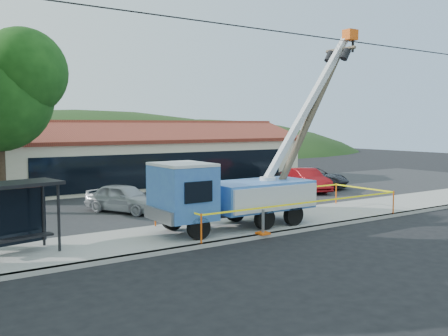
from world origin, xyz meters
TOP-DOWN VIEW (x-y plane):
  - ground at (0.00, 0.00)m, footprint 120.00×120.00m
  - curb at (0.00, 2.10)m, footprint 60.00×0.25m
  - sidewalk at (0.00, 4.00)m, footprint 60.00×4.00m
  - parking_lot at (0.00, 12.00)m, footprint 60.00×12.00m
  - strip_mall at (4.00, 19.98)m, footprint 22.50×8.53m
  - hill_center at (10.00, 55.00)m, footprint 89.60×64.00m
  - hill_east at (30.00, 55.00)m, footprint 72.80×52.00m
  - utility_truck at (0.11, 3.73)m, footprint 10.28×3.73m
  - leaning_pole at (4.51, 3.75)m, footprint 5.25×1.77m
  - bus_shelter at (-7.96, 4.39)m, footprint 2.70×1.95m
  - caution_tape at (3.02, 3.92)m, footprint 10.76×3.71m
  - car_silver at (-1.92, 9.99)m, footprint 3.33×4.38m
  - car_red at (10.75, 10.60)m, footprint 2.71×4.71m
  - car_dark at (12.36, 11.69)m, footprint 3.83×5.45m

SIDE VIEW (x-z plane):
  - ground at x=0.00m, z-range 0.00..0.00m
  - hill_center at x=10.00m, z-range -16.00..16.00m
  - hill_east at x=30.00m, z-range -13.00..13.00m
  - car_silver at x=-1.92m, z-range -0.70..0.70m
  - car_red at x=10.75m, z-range -0.73..0.73m
  - car_dark at x=12.36m, z-range -0.69..0.69m
  - parking_lot at x=0.00m, z-range 0.00..0.10m
  - curb at x=0.00m, z-range 0.00..0.15m
  - sidewalk at x=0.00m, z-range 0.00..0.15m
  - caution_tape at x=3.02m, z-range 0.40..1.48m
  - utility_truck at x=0.11m, z-range -2.67..5.97m
  - strip_mall at x=4.00m, z-range -0.46..4.22m
  - bus_shelter at x=-7.96m, z-range 0.69..3.07m
  - leaning_pole at x=4.51m, z-range 0.50..9.06m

